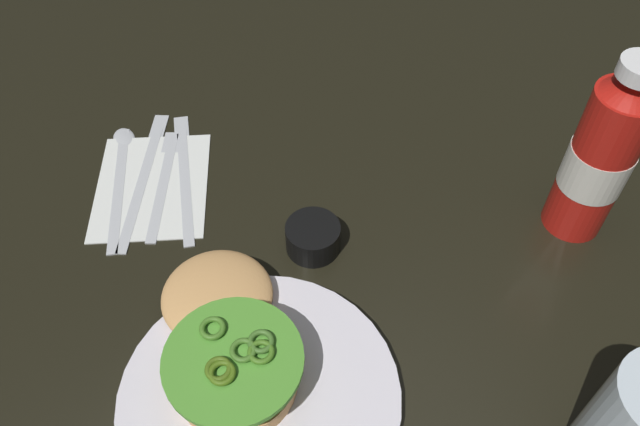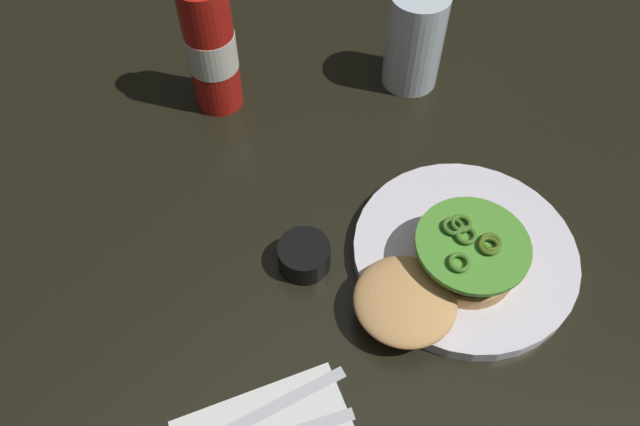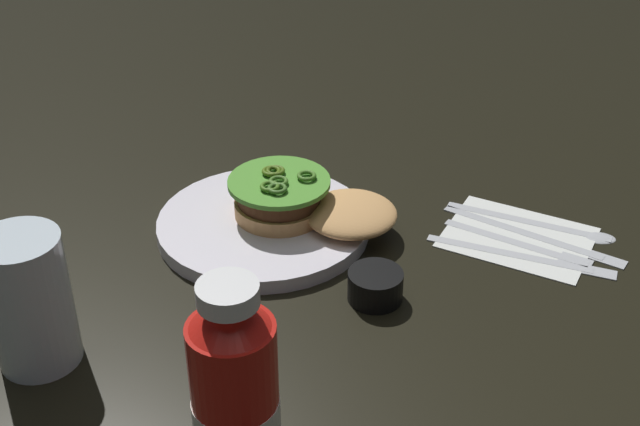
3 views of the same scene
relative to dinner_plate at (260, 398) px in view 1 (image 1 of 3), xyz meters
name	(u,v)px [view 1 (image 1 of 3)]	position (x,y,z in m)	size (l,w,h in m)	color
ground_plane	(350,316)	(0.05, -0.11, -0.01)	(3.00, 3.00, 0.00)	black
dinner_plate	(260,398)	(0.00, 0.00, 0.00)	(0.25, 0.25, 0.02)	white
burger_sandwich	(228,341)	(0.05, 0.01, 0.03)	(0.20, 0.12, 0.05)	tan
ketchup_bottle	(600,158)	(0.06, -0.39, 0.09)	(0.06, 0.06, 0.21)	red
condiment_cup	(317,236)	(0.14, -0.12, 0.01)	(0.06, 0.06, 0.03)	black
napkin	(152,185)	(0.30, 0.03, -0.01)	(0.16, 0.13, 0.00)	white
steak_knife	(184,165)	(0.31, -0.01, 0.00)	(0.21, 0.06, 0.00)	silver
fork_utensil	(165,171)	(0.31, 0.01, 0.00)	(0.17, 0.08, 0.00)	silver
butter_knife	(145,167)	(0.33, 0.03, 0.00)	(0.21, 0.11, 0.00)	silver
spoon_utensil	(120,166)	(0.34, 0.05, 0.00)	(0.20, 0.07, 0.00)	silver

